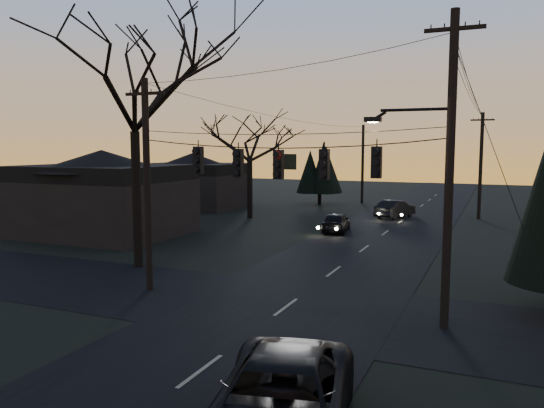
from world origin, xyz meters
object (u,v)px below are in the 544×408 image
at_px(utility_pole_left, 150,290).
at_px(bare_tree_left, 133,75).
at_px(utility_pole_far_r, 478,219).
at_px(utility_pole_far_l, 362,203).
at_px(sedan_oncoming_b, 395,209).
at_px(sedan_oncoming_a, 336,222).
at_px(suv_near, 280,404).
at_px(utility_pole_right, 444,328).

bearing_deg(utility_pole_left, bare_tree_left, 133.19).
bearing_deg(utility_pole_far_r, bare_tree_left, -120.40).
distance_m(utility_pole_far_r, utility_pole_far_l, 14.01).
distance_m(bare_tree_left, sedan_oncoming_b, 25.66).
height_order(utility_pole_left, utility_pole_far_l, utility_pole_left).
xyz_separation_m(utility_pole_left, sedan_oncoming_a, (2.80, 17.17, 0.68)).
distance_m(utility_pole_far_l, bare_tree_left, 34.16).
distance_m(utility_pole_left, suv_near, 12.41).
distance_m(utility_pole_far_l, suv_near, 45.24).
xyz_separation_m(suv_near, sedan_oncoming_a, (-6.40, 25.45, -0.13)).
bearing_deg(utility_pole_left, utility_pole_far_r, 67.67).
height_order(bare_tree_left, sedan_oncoming_b, bare_tree_left).
bearing_deg(sedan_oncoming_a, suv_near, 96.47).
bearing_deg(utility_pole_right, sedan_oncoming_b, 103.61).
distance_m(bare_tree_left, sedan_oncoming_a, 17.32).
relative_size(utility_pole_far_r, utility_pole_far_l, 1.06).
bearing_deg(bare_tree_left, suv_near, -43.27).
bearing_deg(utility_pole_right, utility_pole_far_r, 90.00).
height_order(utility_pole_right, sedan_oncoming_a, utility_pole_right).
bearing_deg(utility_pole_right, bare_tree_left, 167.47).
bearing_deg(utility_pole_left, suv_near, -42.00).
xyz_separation_m(utility_pole_far_l, suv_near, (9.20, -44.28, 0.81)).
bearing_deg(utility_pole_far_l, sedan_oncoming_b, -62.47).
bearing_deg(sedan_oncoming_b, utility_pole_far_r, -144.61).
bearing_deg(sedan_oncoming_b, utility_pole_left, 96.68).
bearing_deg(sedan_oncoming_b, bare_tree_left, 88.12).
height_order(bare_tree_left, suv_near, bare_tree_left).
height_order(utility_pole_far_l, suv_near, utility_pole_far_l).
distance_m(utility_pole_right, sedan_oncoming_b, 26.79).
height_order(suv_near, sedan_oncoming_a, suv_near).
height_order(utility_pole_left, sedan_oncoming_a, utility_pole_left).
bearing_deg(suv_near, utility_pole_right, 61.85).
xyz_separation_m(utility_pole_far_r, sedan_oncoming_a, (-8.70, -10.83, 0.68)).
height_order(utility_pole_far_r, sedan_oncoming_b, utility_pole_far_r).
relative_size(utility_pole_left, utility_pole_far_r, 1.00).
xyz_separation_m(utility_pole_left, utility_pole_far_r, (11.50, 28.00, 0.00)).
distance_m(utility_pole_right, utility_pole_far_r, 28.00).
relative_size(utility_pole_far_l, sedan_oncoming_b, 1.83).
height_order(sedan_oncoming_a, sedan_oncoming_b, sedan_oncoming_b).
relative_size(utility_pole_left, utility_pole_far_l, 1.06).
bearing_deg(sedan_oncoming_a, utility_pole_far_l, -89.19).
bearing_deg(suv_near, bare_tree_left, 124.10).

